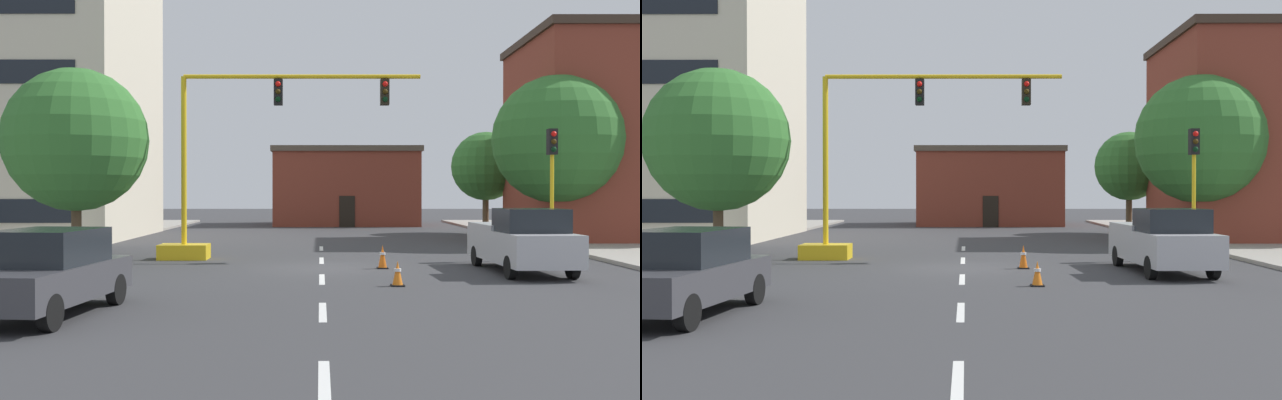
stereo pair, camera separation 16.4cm
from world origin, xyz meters
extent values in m
plane|color=#38383A|center=(0.00, 0.00, 0.00)|extent=(160.00, 160.00, 0.00)
cube|color=#9E998E|center=(-13.05, 8.00, 0.07)|extent=(6.00, 56.00, 0.14)
cube|color=#9E998E|center=(13.05, 8.00, 0.07)|extent=(6.00, 56.00, 0.14)
cube|color=silver|center=(0.00, -14.00, 0.00)|extent=(0.16, 2.40, 0.01)
cube|color=silver|center=(0.00, -8.50, 0.00)|extent=(0.16, 2.40, 0.01)
cube|color=silver|center=(0.00, -3.00, 0.00)|extent=(0.16, 2.40, 0.01)
cube|color=silver|center=(0.00, 2.50, 0.00)|extent=(0.16, 2.40, 0.01)
cube|color=silver|center=(0.00, 8.00, 0.00)|extent=(0.16, 2.40, 0.01)
cube|color=beige|center=(-17.46, 15.76, 8.03)|extent=(14.92, 12.25, 16.06)
cube|color=brown|center=(1.84, 30.83, 2.68)|extent=(10.49, 8.07, 5.36)
cube|color=#4C4238|center=(1.84, 30.83, 5.56)|extent=(10.79, 8.37, 0.40)
cube|color=black|center=(1.84, 26.77, 1.10)|extent=(1.10, 0.06, 2.20)
cube|color=yellow|center=(-5.09, 3.09, 0.28)|extent=(1.80, 1.20, 0.55)
cylinder|color=yellow|center=(-5.09, 3.09, 3.65)|extent=(0.20, 0.20, 6.20)
cylinder|color=yellow|center=(-0.72, 3.09, 6.75)|extent=(8.74, 0.16, 0.16)
cube|color=black|center=(-1.60, 3.09, 6.18)|extent=(0.32, 0.36, 0.95)
sphere|color=red|center=(-1.60, 2.90, 6.45)|extent=(0.20, 0.20, 0.20)
sphere|color=#38280A|center=(-1.60, 2.90, 6.17)|extent=(0.20, 0.20, 0.20)
sphere|color=black|center=(-1.60, 2.90, 5.89)|extent=(0.20, 0.20, 0.20)
cube|color=black|center=(2.34, 3.09, 6.18)|extent=(0.32, 0.36, 0.95)
sphere|color=red|center=(2.34, 2.90, 6.45)|extent=(0.20, 0.20, 0.20)
sphere|color=#38280A|center=(2.34, 2.90, 6.17)|extent=(0.20, 0.20, 0.20)
sphere|color=black|center=(2.34, 2.90, 5.89)|extent=(0.20, 0.20, 0.20)
cylinder|color=yellow|center=(8.45, 2.85, 2.40)|extent=(0.14, 0.14, 4.80)
cube|color=black|center=(8.45, 2.85, 4.33)|extent=(0.32, 0.36, 0.95)
sphere|color=red|center=(8.45, 2.66, 4.60)|extent=(0.20, 0.20, 0.20)
sphere|color=#38280A|center=(8.45, 2.66, 4.32)|extent=(0.20, 0.20, 0.20)
sphere|color=black|center=(8.45, 2.66, 4.04)|extent=(0.20, 0.20, 0.20)
cylinder|color=brown|center=(10.91, 9.70, 1.35)|extent=(0.36, 0.36, 2.70)
sphere|color=#33702D|center=(10.91, 9.70, 4.93)|extent=(5.93, 5.93, 5.93)
cylinder|color=brown|center=(-8.83, 2.37, 1.22)|extent=(0.36, 0.36, 2.43)
sphere|color=#33702D|center=(-8.83, 2.37, 4.36)|extent=(5.15, 5.15, 5.15)
cylinder|color=brown|center=(9.84, 19.29, 1.24)|extent=(0.36, 0.36, 2.49)
sphere|color=#33702D|center=(9.84, 19.29, 4.02)|extent=(4.10, 4.10, 4.10)
cube|color=#BCBCC1|center=(6.19, -1.14, 0.81)|extent=(2.23, 5.48, 0.95)
cube|color=#1E2328|center=(6.23, -2.04, 1.64)|extent=(1.92, 1.88, 0.70)
cube|color=#BCBCC1|center=(6.14, 0.05, 1.37)|extent=(2.12, 2.89, 0.16)
cylinder|color=black|center=(7.17, -2.93, 0.34)|extent=(0.25, 0.69, 0.68)
cylinder|color=black|center=(5.37, -3.01, 0.34)|extent=(0.25, 0.69, 0.68)
cylinder|color=black|center=(7.01, 0.74, 0.34)|extent=(0.25, 0.69, 0.68)
cylinder|color=black|center=(5.21, 0.66, 0.34)|extent=(0.25, 0.69, 0.68)
cube|color=#3D3D42|center=(-5.54, -8.99, 0.69)|extent=(2.29, 4.66, 0.70)
cube|color=#1E2328|center=(-5.53, -8.89, 1.39)|extent=(1.92, 2.46, 0.70)
cylinder|color=black|center=(-6.21, -7.38, 0.34)|extent=(0.29, 0.70, 0.68)
cylinder|color=black|center=(-4.57, -7.55, 0.34)|extent=(0.29, 0.70, 0.68)
cylinder|color=black|center=(-4.87, -10.59, 0.34)|extent=(0.29, 0.70, 0.68)
cube|color=black|center=(1.97, -0.17, 0.02)|extent=(0.36, 0.36, 0.04)
cone|color=orange|center=(1.97, -0.17, 0.40)|extent=(0.28, 0.28, 0.73)
cylinder|color=white|center=(1.97, -0.17, 0.49)|extent=(0.19, 0.19, 0.08)
cube|color=black|center=(2.00, -4.46, 0.02)|extent=(0.36, 0.36, 0.04)
cone|color=orange|center=(2.00, -4.46, 0.35)|extent=(0.28, 0.28, 0.63)
cylinder|color=white|center=(2.00, -4.46, 0.43)|extent=(0.19, 0.19, 0.08)
camera|label=1|loc=(-0.06, -23.27, 2.50)|focal=40.05mm
camera|label=2|loc=(0.11, -23.27, 2.50)|focal=40.05mm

